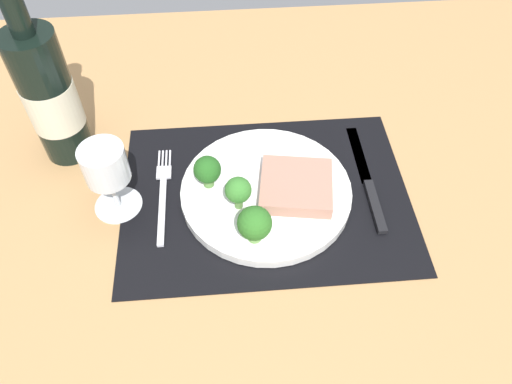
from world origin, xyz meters
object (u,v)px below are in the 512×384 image
(knife, at_px, (369,184))
(wine_glass, at_px, (106,170))
(plate, at_px, (266,192))
(steak, at_px, (296,186))
(wine_bottle, at_px, (50,96))
(fork, at_px, (163,193))

(knife, height_order, wine_glass, wine_glass)
(plate, bearing_deg, steak, -10.72)
(knife, relative_size, wine_bottle, 0.73)
(steak, height_order, fork, steak)
(steak, xyz_separation_m, wine_glass, (-0.28, 0.01, 0.05))
(wine_bottle, bearing_deg, knife, -14.35)
(wine_bottle, xyz_separation_m, wine_glass, (0.09, -0.13, -0.03))
(fork, xyz_separation_m, knife, (0.33, -0.01, 0.00))
(plate, relative_size, steak, 2.46)
(plate, height_order, wine_bottle, wine_bottle)
(fork, relative_size, knife, 0.83)
(fork, relative_size, wine_bottle, 0.61)
(plate, distance_m, steak, 0.05)
(knife, bearing_deg, wine_bottle, 163.34)
(plate, height_order, knife, plate)
(steak, distance_m, wine_glass, 0.28)
(fork, height_order, wine_glass, wine_glass)
(fork, bearing_deg, knife, -3.18)
(knife, height_order, wine_bottle, wine_bottle)
(steak, relative_size, wine_bottle, 0.35)
(steak, xyz_separation_m, knife, (0.12, 0.01, -0.02))
(wine_bottle, bearing_deg, fork, -35.78)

